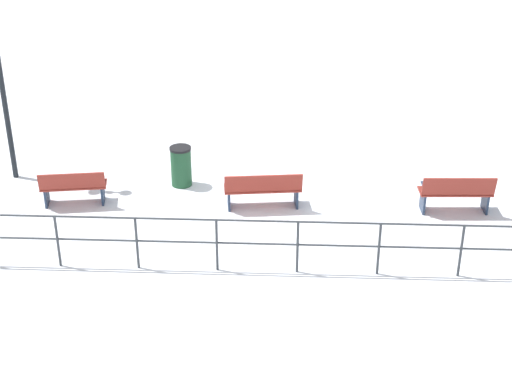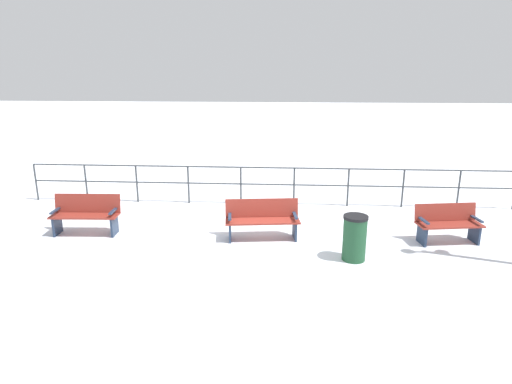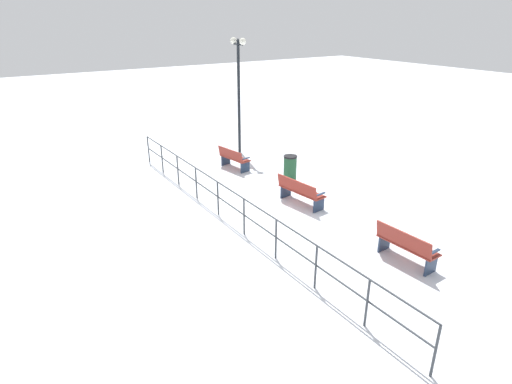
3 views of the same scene
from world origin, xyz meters
name	(u,v)px [view 1 (image 1 of 3)]	position (x,y,z in m)	size (l,w,h in m)	color
ground_plane	(262,208)	(0.00, 0.00, 0.00)	(80.00, 80.00, 0.00)	white
bench_nearest	(456,193)	(0.01, -4.20, 0.49)	(0.61, 1.59, 0.93)	maroon
bench_second	(263,189)	(0.03, -0.01, 0.47)	(0.77, 1.75, 0.89)	maroon
bench_third	(73,187)	(-0.01, 4.19, 0.45)	(0.75, 1.50, 0.86)	maroon
waterfront_railing	(257,238)	(-2.56, 0.00, 0.73)	(0.05, 13.79, 1.11)	#383D42
trash_bin	(181,166)	(1.10, 1.94, 0.48)	(0.50, 0.50, 0.96)	#1E4C2D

